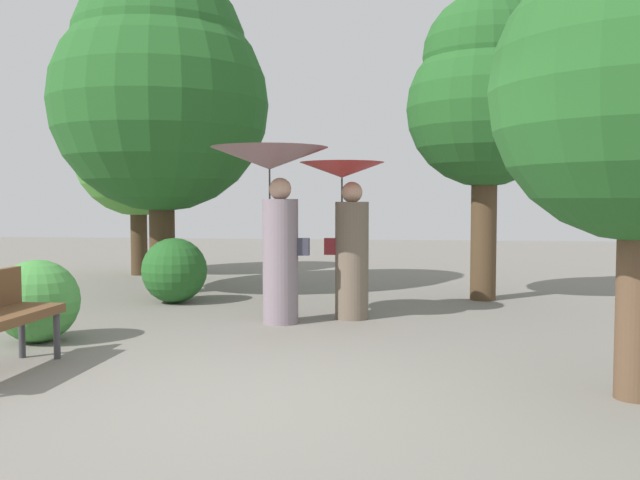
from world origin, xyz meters
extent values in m
plane|color=slate|center=(0.00, 0.00, 0.00)|extent=(40.00, 40.00, 0.00)
cylinder|color=gray|center=(-0.40, 3.08, 0.72)|extent=(0.41, 0.41, 1.45)
sphere|color=tan|center=(-0.40, 3.08, 1.56)|extent=(0.26, 0.26, 0.26)
cylinder|color=#333338|center=(-0.52, 3.08, 1.37)|extent=(0.02, 0.02, 0.84)
cone|color=gray|center=(-0.52, 3.08, 1.92)|extent=(1.36, 1.36, 0.25)
cube|color=#333342|center=(-0.13, 3.09, 0.90)|extent=(0.14, 0.10, 0.20)
cylinder|color=#6B5B4C|center=(0.40, 3.49, 0.71)|extent=(0.40, 0.40, 1.41)
sphere|color=tan|center=(0.40, 3.49, 1.53)|extent=(0.25, 0.25, 0.25)
cylinder|color=#333338|center=(0.28, 3.49, 1.31)|extent=(0.02, 0.02, 0.78)
cone|color=#B22D2D|center=(0.28, 3.49, 1.80)|extent=(1.02, 1.02, 0.18)
cube|color=maroon|center=(0.14, 3.49, 0.88)|extent=(0.14, 0.10, 0.20)
cylinder|color=#38383D|center=(-2.07, 1.04, 0.22)|extent=(0.06, 0.06, 0.44)
cylinder|color=#38383D|center=(-2.41, 1.05, 0.22)|extent=(0.06, 0.06, 0.44)
cylinder|color=#42301E|center=(-2.67, 5.36, 1.93)|extent=(0.39, 0.39, 3.86)
sphere|color=#235B23|center=(-2.67, 5.36, 2.90)|extent=(3.28, 3.28, 3.28)
sphere|color=#235B23|center=(-2.67, 5.36, 3.67)|extent=(2.62, 2.62, 2.62)
cylinder|color=#4C3823|center=(2.14, 5.31, 1.82)|extent=(0.36, 0.36, 3.65)
sphere|color=#235B23|center=(2.14, 5.31, 2.74)|extent=(2.23, 2.23, 2.23)
sphere|color=#235B23|center=(2.14, 5.31, 3.47)|extent=(1.78, 1.78, 1.78)
cylinder|color=#42301E|center=(-4.05, 7.83, 1.56)|extent=(0.31, 0.31, 3.11)
sphere|color=#4C9338|center=(-4.05, 7.83, 2.34)|extent=(2.41, 2.41, 2.41)
sphere|color=#4C9338|center=(-4.05, 7.83, 2.96)|extent=(1.93, 1.93, 1.93)
cylinder|color=brown|center=(2.71, 0.41, 1.47)|extent=(0.29, 0.29, 2.95)
sphere|color=#428C3D|center=(-2.64, 1.71, 0.42)|extent=(0.84, 0.84, 0.84)
sphere|color=#235B23|center=(-2.16, 4.45, 0.45)|extent=(0.91, 0.91, 0.91)
camera|label=1|loc=(1.08, -4.74, 1.44)|focal=38.57mm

